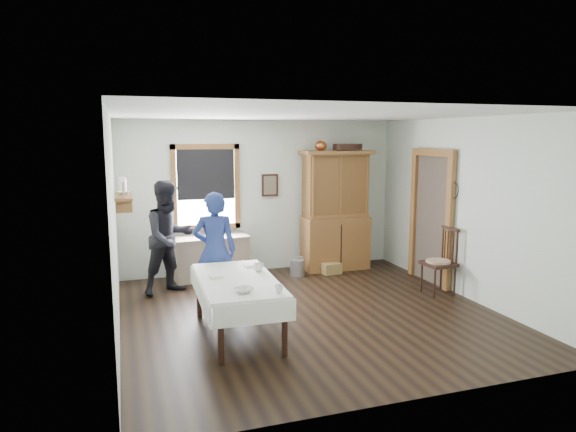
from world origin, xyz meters
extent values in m
cube|color=black|center=(0.00, 0.00, 0.01)|extent=(5.00, 5.00, 0.01)
cube|color=silver|center=(0.00, 0.00, 2.70)|extent=(5.00, 5.00, 0.01)
cube|color=silver|center=(0.00, 2.50, 1.35)|extent=(5.00, 0.01, 2.70)
cube|color=silver|center=(0.00, -2.50, 1.35)|extent=(5.00, 0.01, 2.70)
cube|color=silver|center=(-2.50, 0.00, 1.35)|extent=(0.01, 5.00, 2.70)
cube|color=silver|center=(2.50, 0.00, 1.35)|extent=(0.01, 5.00, 2.70)
cube|color=white|center=(-1.00, 2.48, 1.55)|extent=(1.00, 0.02, 1.30)
cube|color=#9B642F|center=(-1.00, 2.46, 2.25)|extent=(1.18, 0.06, 0.09)
cube|color=#9B642F|center=(-1.00, 2.46, 0.85)|extent=(1.18, 0.06, 0.09)
cube|color=#9B642F|center=(-1.54, 2.46, 1.55)|extent=(0.09, 0.06, 1.48)
cube|color=#9B642F|center=(-0.46, 2.46, 1.55)|extent=(0.09, 0.06, 1.48)
cube|color=black|center=(-1.00, 2.44, 1.77)|extent=(0.98, 0.03, 0.86)
cube|color=#4C4036|center=(2.47, 0.85, 1.05)|extent=(0.03, 0.90, 2.10)
cube|color=#9B642F|center=(2.44, 0.34, 1.05)|extent=(0.08, 0.12, 2.10)
cube|color=#9B642F|center=(2.44, 1.36, 1.05)|extent=(0.08, 0.12, 2.10)
cube|color=#9B642F|center=(2.44, 0.85, 2.16)|extent=(0.08, 1.14, 0.12)
cube|color=#9B642F|center=(-2.37, 1.50, 1.55)|extent=(0.24, 1.00, 0.04)
cube|color=#9B642F|center=(-2.37, 1.10, 1.45)|extent=(0.22, 0.03, 0.18)
cube|color=#9B642F|center=(-2.37, 1.90, 1.45)|extent=(0.22, 0.03, 0.18)
cube|color=tan|center=(-2.37, 1.20, 1.68)|extent=(0.03, 0.22, 0.24)
cylinder|color=silver|center=(-2.37, 1.85, 1.68)|extent=(0.12, 0.12, 0.22)
cube|color=black|center=(0.15, 2.46, 1.55)|extent=(0.30, 0.04, 0.40)
torus|color=black|center=(2.45, 0.30, 1.72)|extent=(0.01, 0.27, 0.27)
cube|color=tan|center=(-0.99, 2.17, 0.37)|extent=(1.32, 0.59, 0.73)
cube|color=#9B642F|center=(1.30, 2.16, 1.08)|extent=(1.28, 0.63, 2.17)
cube|color=white|center=(-1.11, -0.43, 0.36)|extent=(0.99, 1.81, 0.71)
cube|color=black|center=(2.21, 0.24, 0.52)|extent=(0.51, 0.51, 1.04)
cube|color=#A1A3A9|center=(0.48, 1.90, 0.14)|extent=(0.33, 0.33, 0.28)
cube|color=olive|center=(1.09, 1.82, 0.10)|extent=(0.34, 0.25, 0.19)
imported|color=navy|center=(-1.19, 0.63, 0.77)|extent=(0.62, 0.46, 1.54)
imported|color=black|center=(-1.72, 1.58, 0.81)|extent=(0.97, 0.89, 1.63)
imported|color=silver|center=(-0.78, -0.19, 0.76)|extent=(0.15, 0.15, 0.10)
imported|color=silver|center=(-0.80, -1.15, 0.76)|extent=(0.11, 0.11, 0.09)
imported|color=silver|center=(-1.17, -1.00, 0.74)|extent=(0.28, 0.28, 0.06)
imported|color=brown|center=(-1.02, 2.22, 0.74)|extent=(0.17, 0.22, 0.02)
imported|color=silver|center=(-0.91, 2.14, 0.77)|extent=(0.22, 0.22, 0.06)
imported|color=silver|center=(-2.37, 1.55, 1.60)|extent=(0.22, 0.22, 0.05)
camera|label=1|loc=(-2.41, -6.35, 2.42)|focal=32.00mm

